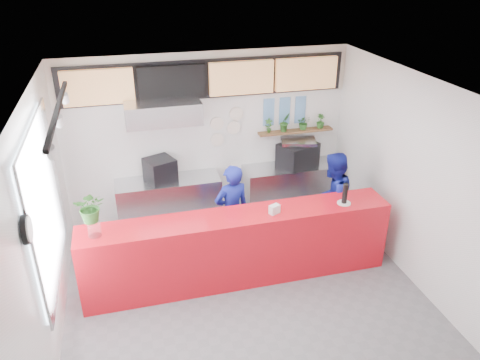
{
  "coord_description": "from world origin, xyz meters",
  "views": [
    {
      "loc": [
        -1.44,
        -5.13,
        4.47
      ],
      "look_at": [
        0.1,
        0.7,
        1.5
      ],
      "focal_mm": 35.0,
      "sensor_mm": 36.0,
      "label": 1
    }
  ],
  "objects_px": {
    "espresso_machine": "(298,155)",
    "pepper_mill": "(345,193)",
    "staff_right": "(331,200)",
    "service_counter": "(239,247)",
    "staff_center": "(232,212)",
    "panini_oven": "(160,170)"
  },
  "relations": [
    {
      "from": "staff_right",
      "to": "pepper_mill",
      "type": "relative_size",
      "value": 5.32
    },
    {
      "from": "panini_oven",
      "to": "staff_right",
      "type": "xyz_separation_m",
      "value": [
        2.61,
        -1.26,
        -0.28
      ]
    },
    {
      "from": "staff_right",
      "to": "espresso_machine",
      "type": "bearing_deg",
      "value": -114.28
    },
    {
      "from": "espresso_machine",
      "to": "pepper_mill",
      "type": "height_order",
      "value": "pepper_mill"
    },
    {
      "from": "service_counter",
      "to": "panini_oven",
      "type": "relative_size",
      "value": 9.95
    },
    {
      "from": "staff_center",
      "to": "staff_right",
      "type": "relative_size",
      "value": 0.97
    },
    {
      "from": "espresso_machine",
      "to": "pepper_mill",
      "type": "xyz_separation_m",
      "value": [
        0.01,
        -1.87,
        0.15
      ]
    },
    {
      "from": "service_counter",
      "to": "espresso_machine",
      "type": "bearing_deg",
      "value": 48.6
    },
    {
      "from": "espresso_machine",
      "to": "pepper_mill",
      "type": "bearing_deg",
      "value": -113.81
    },
    {
      "from": "staff_center",
      "to": "espresso_machine",
      "type": "bearing_deg",
      "value": -154.28
    },
    {
      "from": "espresso_machine",
      "to": "pepper_mill",
      "type": "relative_size",
      "value": 2.19
    },
    {
      "from": "pepper_mill",
      "to": "espresso_machine",
      "type": "bearing_deg",
      "value": 90.26
    },
    {
      "from": "service_counter",
      "to": "staff_right",
      "type": "bearing_deg",
      "value": 17.55
    },
    {
      "from": "panini_oven",
      "to": "staff_right",
      "type": "bearing_deg",
      "value": -47.05
    },
    {
      "from": "service_counter",
      "to": "espresso_machine",
      "type": "relative_size",
      "value": 6.67
    },
    {
      "from": "staff_right",
      "to": "pepper_mill",
      "type": "distance_m",
      "value": 0.76
    },
    {
      "from": "staff_right",
      "to": "pepper_mill",
      "type": "height_order",
      "value": "staff_right"
    },
    {
      "from": "espresso_machine",
      "to": "staff_right",
      "type": "xyz_separation_m",
      "value": [
        0.11,
        -1.26,
        -0.3
      ]
    },
    {
      "from": "panini_oven",
      "to": "staff_right",
      "type": "relative_size",
      "value": 0.28
    },
    {
      "from": "service_counter",
      "to": "staff_center",
      "type": "bearing_deg",
      "value": 84.97
    },
    {
      "from": "service_counter",
      "to": "staff_center",
      "type": "height_order",
      "value": "staff_center"
    },
    {
      "from": "service_counter",
      "to": "staff_right",
      "type": "distance_m",
      "value": 1.8
    }
  ]
}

